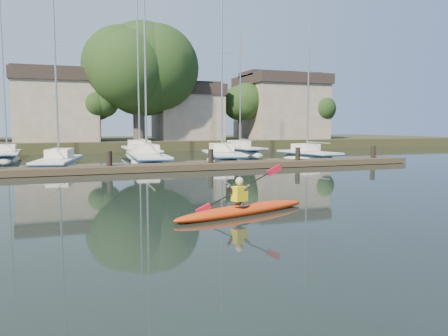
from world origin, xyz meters
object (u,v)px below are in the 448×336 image
object	(u,v)px
dock	(162,167)
sailboat_6	(140,158)
sailboat_2	(147,166)
sailboat_1	(59,171)
sailboat_3	(222,164)
sailboat_4	(309,162)
kayak	(243,208)
sailboat_7	(241,155)
sailboat_5	(7,161)

from	to	relation	value
dock	sailboat_6	distance (m)	12.80
dock	sailboat_2	xyz separation A→B (m)	(0.05, 5.25, -0.41)
sailboat_1	sailboat_6	bearing A→B (deg)	64.46
sailboat_3	sailboat_4	size ratio (longest dim) A/B	1.17
sailboat_1	sailboat_2	world-z (taller)	sailboat_2
sailboat_2	sailboat_4	bearing A→B (deg)	-0.67
kayak	sailboat_6	world-z (taller)	sailboat_6
sailboat_4	sailboat_7	distance (m)	8.84
sailboat_7	dock	bearing A→B (deg)	-134.27
sailboat_5	kayak	bearing A→B (deg)	-73.40
sailboat_6	sailboat_2	bearing A→B (deg)	-95.23
sailboat_2	sailboat_6	world-z (taller)	sailboat_6
sailboat_1	sailboat_6	size ratio (longest dim) A/B	0.76
sailboat_5	sailboat_6	size ratio (longest dim) A/B	0.77
sailboat_3	sailboat_5	distance (m)	17.41
sailboat_4	sailboat_1	bearing A→B (deg)	172.59
sailboat_1	sailboat_3	xyz separation A→B (m)	(11.42, 1.47, -0.02)
sailboat_4	sailboat_7	world-z (taller)	sailboat_7
sailboat_5	sailboat_6	world-z (taller)	sailboat_6
kayak	sailboat_3	world-z (taller)	sailboat_3
sailboat_7	sailboat_3	bearing A→B (deg)	-126.93
sailboat_4	sailboat_5	distance (m)	24.00
sailboat_4	dock	bearing A→B (deg)	-169.73
sailboat_4	sailboat_3	bearing A→B (deg)	164.35
kayak	sailboat_3	xyz separation A→B (m)	(6.01, 18.58, -0.39)
sailboat_3	sailboat_2	bearing A→B (deg)	-170.24
sailboat_2	sailboat_4	distance (m)	12.54
kayak	sailboat_2	world-z (taller)	sailboat_2
sailboat_6	sailboat_3	bearing A→B (deg)	-56.55
sailboat_2	sailboat_7	xyz separation A→B (m)	(10.30, 7.90, 0.01)
kayak	sailboat_4	world-z (taller)	sailboat_4
sailboat_2	sailboat_3	distance (m)	5.61
sailboat_1	sailboat_6	world-z (taller)	sailboat_6
kayak	sailboat_2	size ratio (longest dim) A/B	0.30
kayak	dock	size ratio (longest dim) A/B	0.14
sailboat_3	sailboat_6	world-z (taller)	sailboat_6
sailboat_1	sailboat_3	distance (m)	11.51
sailboat_2	sailboat_5	xyz separation A→B (m)	(-9.78, 8.20, 0.03)
sailboat_3	sailboat_1	bearing A→B (deg)	-163.41
sailboat_1	sailboat_4	world-z (taller)	sailboat_1
sailboat_5	sailboat_7	world-z (taller)	sailboat_5
kayak	dock	xyz separation A→B (m)	(0.35, 13.28, 0.01)
dock	sailboat_6	world-z (taller)	sailboat_6
kayak	dock	world-z (taller)	kayak
sailboat_2	sailboat_6	xyz separation A→B (m)	(0.71, 7.52, -0.00)
kayak	sailboat_6	bearing A→B (deg)	69.73
sailboat_1	dock	bearing A→B (deg)	-23.08
sailboat_2	sailboat_4	world-z (taller)	sailboat_2
sailboat_5	dock	bearing A→B (deg)	-56.87
kayak	sailboat_5	distance (m)	28.33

